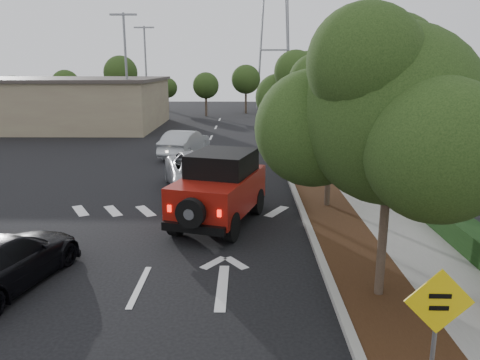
{
  "coord_description": "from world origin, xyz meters",
  "views": [
    {
      "loc": [
        2.54,
        -10.3,
        5.17
      ],
      "look_at": [
        2.39,
        3.0,
        1.92
      ],
      "focal_mm": 35.0,
      "sensor_mm": 36.0,
      "label": 1
    }
  ],
  "objects_px": {
    "black_suv_oncoming": "(1,261)",
    "speed_hump_sign": "(437,318)",
    "silver_suv_ahead": "(201,173)",
    "red_jeep": "(221,187)"
  },
  "relations": [
    {
      "from": "red_jeep",
      "to": "silver_suv_ahead",
      "type": "relative_size",
      "value": 0.83
    },
    {
      "from": "red_jeep",
      "to": "black_suv_oncoming",
      "type": "height_order",
      "value": "red_jeep"
    },
    {
      "from": "red_jeep",
      "to": "speed_hump_sign",
      "type": "distance_m",
      "value": 9.61
    },
    {
      "from": "red_jeep",
      "to": "black_suv_oncoming",
      "type": "relative_size",
      "value": 1.07
    },
    {
      "from": "silver_suv_ahead",
      "to": "red_jeep",
      "type": "bearing_deg",
      "value": -88.64
    },
    {
      "from": "black_suv_oncoming",
      "to": "speed_hump_sign",
      "type": "xyz_separation_m",
      "value": [
        8.63,
        -3.95,
        0.87
      ]
    },
    {
      "from": "black_suv_oncoming",
      "to": "speed_hump_sign",
      "type": "distance_m",
      "value": 9.54
    },
    {
      "from": "red_jeep",
      "to": "speed_hump_sign",
      "type": "relative_size",
      "value": 2.21
    },
    {
      "from": "speed_hump_sign",
      "to": "red_jeep",
      "type": "bearing_deg",
      "value": 113.19
    },
    {
      "from": "black_suv_oncoming",
      "to": "speed_hump_sign",
      "type": "bearing_deg",
      "value": 167.65
    }
  ]
}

